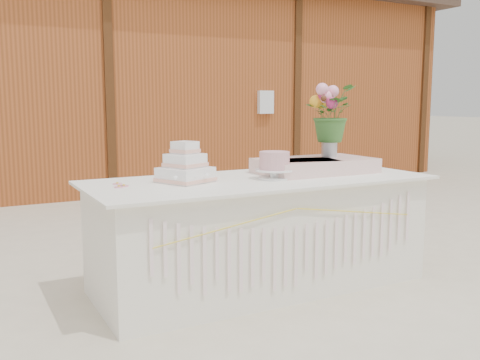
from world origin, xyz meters
name	(u,v)px	position (x,y,z in m)	size (l,w,h in m)	color
ground	(260,285)	(0.00, 0.00, 0.00)	(80.00, 80.00, 0.00)	beige
barn	(77,79)	(-0.01, 5.99, 1.68)	(12.60, 4.60, 3.30)	#96481F
cake_table	(260,232)	(0.00, 0.00, 0.39)	(2.40, 1.00, 0.77)	white
wedding_cake	(185,168)	(-0.53, 0.08, 0.86)	(0.40, 0.40, 0.27)	white
pink_cake_stand	(274,164)	(0.07, -0.07, 0.88)	(0.26, 0.26, 0.19)	white
satin_runner	(315,166)	(0.51, 0.07, 0.82)	(0.86, 0.50, 0.11)	#FFD5CD
flower_vase	(329,146)	(0.67, 0.10, 0.96)	(0.12, 0.12, 0.16)	silver
bouquet	(330,107)	(0.67, 0.10, 1.26)	(0.39, 0.34, 0.43)	#376829
loose_flowers	(115,186)	(-1.00, 0.09, 0.78)	(0.12, 0.29, 0.02)	pink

